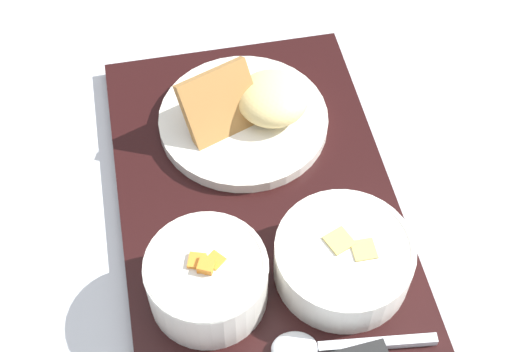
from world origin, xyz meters
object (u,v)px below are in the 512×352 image
Objects in this scene: bowl_soup at (343,258)px; spoon at (321,347)px; plate_main at (250,112)px; bowl_salad at (207,278)px.

bowl_soup is 0.86× the size of spoon.
plate_main reaches higher than spoon.
spoon is (-0.08, -0.08, -0.03)m from bowl_salad.
bowl_salad is 0.22m from plate_main.
plate_main is 1.24× the size of spoon.
bowl_salad is at bearing -32.43° from spoon.
plate_main is at bearing -80.86° from spoon.
plate_main reaches higher than bowl_soup.
bowl_soup is at bearing -111.19° from spoon.
bowl_salad is 0.60× the size of plate_main.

